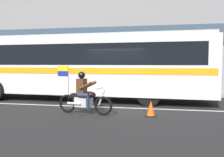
# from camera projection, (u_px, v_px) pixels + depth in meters

# --- Properties ---
(ground_plane) EXTENTS (60.00, 60.00, 0.00)m
(ground_plane) POSITION_uv_depth(u_px,v_px,m) (115.00, 105.00, 10.28)
(ground_plane) COLOR black
(sidewalk_curb) EXTENTS (28.00, 3.80, 0.15)m
(sidewalk_curb) POSITION_uv_depth(u_px,v_px,m) (128.00, 90.00, 15.28)
(sidewalk_curb) COLOR gray
(sidewalk_curb) RESTS_ON ground_plane
(lane_center_stripe) EXTENTS (26.60, 0.14, 0.01)m
(lane_center_stripe) POSITION_uv_depth(u_px,v_px,m) (113.00, 107.00, 9.69)
(lane_center_stripe) COLOR silver
(lane_center_stripe) RESTS_ON ground_plane
(office_building_facade) EXTENTS (28.00, 0.89, 11.12)m
(office_building_facade) POSITION_uv_depth(u_px,v_px,m) (132.00, 14.00, 17.15)
(office_building_facade) COLOR gray
(office_building_facade) RESTS_ON ground_plane
(transit_bus) EXTENTS (13.06, 3.07, 3.22)m
(transit_bus) POSITION_uv_depth(u_px,v_px,m) (79.00, 63.00, 11.70)
(transit_bus) COLOR silver
(transit_bus) RESTS_ON ground_plane
(motorcycle_with_rider) EXTENTS (2.18, 0.68, 1.78)m
(motorcycle_with_rider) POSITION_uv_depth(u_px,v_px,m) (84.00, 96.00, 8.43)
(motorcycle_with_rider) COLOR black
(motorcycle_with_rider) RESTS_ON ground_plane
(fire_hydrant) EXTENTS (0.22, 0.30, 0.75)m
(fire_hydrant) POSITION_uv_depth(u_px,v_px,m) (171.00, 86.00, 13.80)
(fire_hydrant) COLOR #4C8C3F
(fire_hydrant) RESTS_ON sidewalk_curb
(traffic_cone) EXTENTS (0.36, 0.36, 0.55)m
(traffic_cone) POSITION_uv_depth(u_px,v_px,m) (151.00, 109.00, 8.10)
(traffic_cone) COLOR #EA590F
(traffic_cone) RESTS_ON ground_plane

